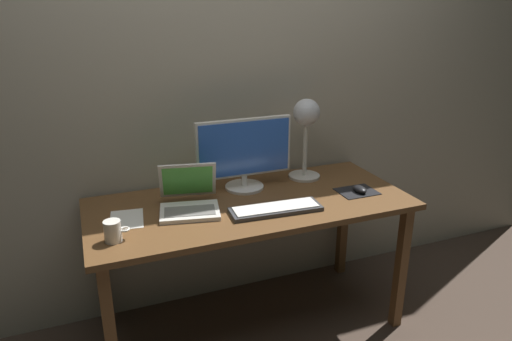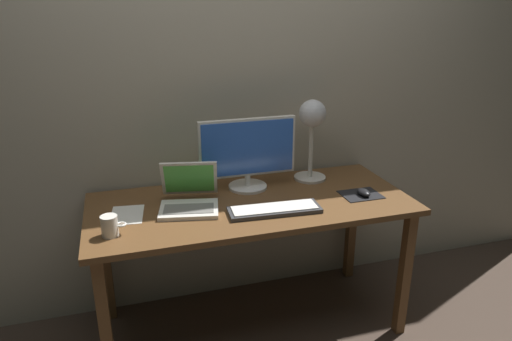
{
  "view_description": "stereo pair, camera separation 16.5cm",
  "coord_description": "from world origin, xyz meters",
  "px_view_note": "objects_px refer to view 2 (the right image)",
  "views": [
    {
      "loc": [
        -0.75,
        -1.99,
        1.68
      ],
      "look_at": [
        0.01,
        -0.05,
        0.92
      ],
      "focal_mm": 32.57,
      "sensor_mm": 36.0,
      "label": 1
    },
    {
      "loc": [
        -0.6,
        -2.05,
        1.68
      ],
      "look_at": [
        0.01,
        -0.05,
        0.92
      ],
      "focal_mm": 32.57,
      "sensor_mm": 36.0,
      "label": 2
    }
  ],
  "objects_px": {
    "monitor": "(248,152)",
    "desk_lamp": "(312,123)",
    "mouse": "(364,192)",
    "coffee_mug": "(110,226)",
    "laptop": "(189,194)",
    "keyboard_main": "(275,210)"
  },
  "relations": [
    {
      "from": "monitor",
      "to": "desk_lamp",
      "type": "xyz_separation_m",
      "value": [
        0.37,
        0.03,
        0.12
      ]
    },
    {
      "from": "mouse",
      "to": "coffee_mug",
      "type": "relative_size",
      "value": 0.9
    },
    {
      "from": "monitor",
      "to": "coffee_mug",
      "type": "distance_m",
      "value": 0.81
    },
    {
      "from": "laptop",
      "to": "coffee_mug",
      "type": "relative_size",
      "value": 3.2
    },
    {
      "from": "keyboard_main",
      "to": "laptop",
      "type": "height_order",
      "value": "laptop"
    },
    {
      "from": "monitor",
      "to": "desk_lamp",
      "type": "bearing_deg",
      "value": 4.62
    },
    {
      "from": "laptop",
      "to": "mouse",
      "type": "height_order",
      "value": "laptop"
    },
    {
      "from": "monitor",
      "to": "mouse",
      "type": "bearing_deg",
      "value": -27.3
    },
    {
      "from": "monitor",
      "to": "laptop",
      "type": "relative_size",
      "value": 1.51
    },
    {
      "from": "laptop",
      "to": "monitor",
      "type": "bearing_deg",
      "value": 22.68
    },
    {
      "from": "keyboard_main",
      "to": "desk_lamp",
      "type": "distance_m",
      "value": 0.58
    },
    {
      "from": "monitor",
      "to": "coffee_mug",
      "type": "height_order",
      "value": "monitor"
    },
    {
      "from": "monitor",
      "to": "mouse",
      "type": "height_order",
      "value": "monitor"
    },
    {
      "from": "keyboard_main",
      "to": "desk_lamp",
      "type": "bearing_deg",
      "value": 47.05
    },
    {
      "from": "keyboard_main",
      "to": "mouse",
      "type": "distance_m",
      "value": 0.5
    },
    {
      "from": "coffee_mug",
      "to": "keyboard_main",
      "type": "bearing_deg",
      "value": 1.76
    },
    {
      "from": "coffee_mug",
      "to": "monitor",
      "type": "bearing_deg",
      "value": 26.47
    },
    {
      "from": "keyboard_main",
      "to": "laptop",
      "type": "xyz_separation_m",
      "value": [
        -0.37,
        0.19,
        0.05
      ]
    },
    {
      "from": "monitor",
      "to": "mouse",
      "type": "relative_size",
      "value": 5.36
    },
    {
      "from": "laptop",
      "to": "desk_lamp",
      "type": "bearing_deg",
      "value": 13.52
    },
    {
      "from": "keyboard_main",
      "to": "monitor",
      "type": "bearing_deg",
      "value": 96.63
    },
    {
      "from": "monitor",
      "to": "laptop",
      "type": "xyz_separation_m",
      "value": [
        -0.34,
        -0.14,
        -0.14
      ]
    }
  ]
}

